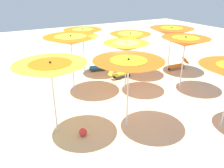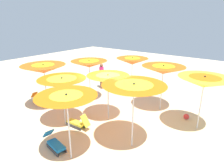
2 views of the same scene
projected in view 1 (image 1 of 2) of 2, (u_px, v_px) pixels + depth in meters
name	position (u px, v px, depth m)	size (l,w,h in m)	color
ground	(127.00, 93.00, 10.20)	(35.85, 35.85, 0.04)	beige
beach_umbrella_0	(51.00, 70.00, 6.63)	(2.11, 2.11, 2.41)	silver
beach_umbrella_1	(128.00, 66.00, 6.91)	(2.15, 2.15, 2.41)	silver
beach_umbrella_3	(71.00, 40.00, 9.52)	(2.23, 2.23, 2.51)	silver
beach_umbrella_4	(126.00, 47.00, 9.66)	(1.92, 1.92, 2.24)	silver
beach_umbrella_5	(185.00, 42.00, 9.69)	(2.02, 2.02, 2.43)	silver
beach_umbrella_6	(83.00, 32.00, 11.63)	(1.94, 1.94, 2.39)	silver
beach_umbrella_7	(130.00, 37.00, 11.48)	(2.05, 2.05, 2.23)	silver
beach_umbrella_8	(171.00, 32.00, 11.92)	(2.24, 2.24, 2.42)	silver
lounger_0	(99.00, 67.00, 12.81)	(0.55, 1.22, 0.62)	#333338
lounger_1	(177.00, 66.00, 13.02)	(0.39, 1.34, 0.61)	olive
lounger_2	(120.00, 74.00, 11.77)	(0.38, 1.19, 0.71)	#333338
beach_ball	(83.00, 132.00, 7.26)	(0.26, 0.26, 0.26)	red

